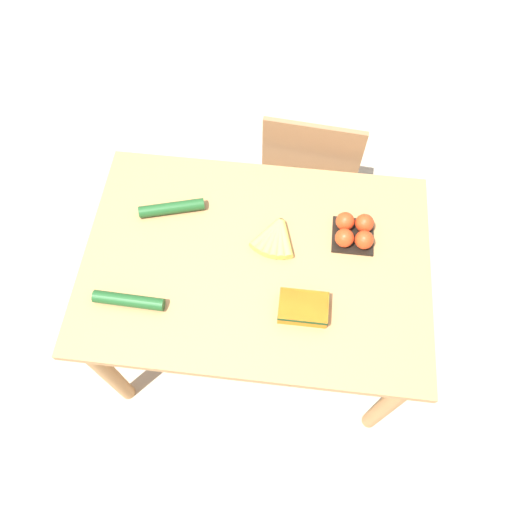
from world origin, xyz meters
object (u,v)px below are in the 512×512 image
cucumber_far (172,208)px  carrot_bag (303,307)px  chair (310,169)px  banana_bunch (275,238)px  cucumber_near (129,301)px  tomato_pack (354,231)px

cucumber_far → carrot_bag: bearing=-33.8°
chair → carrot_bag: bearing=94.8°
banana_bunch → cucumber_far: cucumber_far is taller
cucumber_near → carrot_bag: bearing=3.8°
carrot_bag → tomato_pack: bearing=62.5°
banana_bunch → carrot_bag: 0.28m
carrot_bag → cucumber_near: (-0.56, -0.04, -0.01)m
cucumber_near → cucumber_far: same height
cucumber_far → banana_bunch: bearing=-11.4°
banana_bunch → cucumber_far: bearing=168.6°
chair → cucumber_near: chair is taller
chair → tomato_pack: size_ratio=6.18×
chair → cucumber_far: chair is taller
tomato_pack → cucumber_far: 0.65m
cucumber_near → banana_bunch: bearing=32.8°
cucumber_near → tomato_pack: bearing=25.0°
cucumber_near → cucumber_far: 0.37m
chair → carrot_bag: (0.00, -0.79, 0.30)m
carrot_bag → cucumber_far: bearing=146.2°
tomato_pack → carrot_bag: tomato_pack is taller
chair → banana_bunch: (-0.11, -0.53, 0.29)m
chair → tomato_pack: bearing=112.4°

